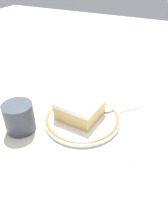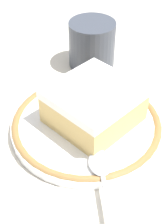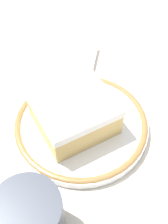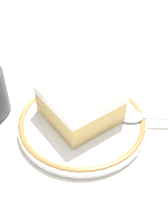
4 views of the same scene
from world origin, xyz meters
The scene contains 6 objects.
ground_plane centered at (0.00, 0.00, 0.00)m, with size 2.40×2.40×0.00m, color #B7B2A8.
placemat centered at (0.00, 0.00, 0.00)m, with size 0.47×0.37×0.00m, color beige.
plate centered at (0.00, 0.03, 0.01)m, with size 0.19×0.19×0.01m.
cake_slice centered at (-0.01, 0.03, 0.04)m, with size 0.11×0.10×0.05m.
spoon centered at (0.06, 0.09, 0.02)m, with size 0.10×0.10×0.01m.
cup centered at (-0.12, -0.06, 0.03)m, with size 0.07×0.07×0.07m.
Camera 3 is at (-0.14, -0.18, 0.35)m, focal length 46.59 mm.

